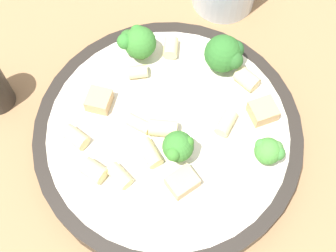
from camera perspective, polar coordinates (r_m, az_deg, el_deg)
The scene contains 19 objects.
ground_plane at distance 0.50m, azimuth 0.00°, elevation -2.10°, with size 2.00×2.00×0.00m, color #936D47.
pasta_bowl at distance 0.49m, azimuth 0.00°, elevation -1.19°, with size 0.27×0.27×0.03m.
broccoli_floret_0 at distance 0.49m, azimuth 6.97°, elevation 8.73°, with size 0.04×0.04×0.04m.
broccoli_floret_1 at distance 0.50m, azimuth -3.92°, elevation 10.17°, with size 0.03×0.04×0.04m.
broccoli_floret_2 at distance 0.44m, azimuth 1.00°, elevation -2.66°, with size 0.03×0.03×0.04m.
broccoli_floret_3 at distance 0.45m, azimuth 12.28°, elevation -2.96°, with size 0.03×0.03×0.03m.
rigatoni_0 at distance 0.50m, azimuth -3.72°, elevation 6.61°, with size 0.01×0.01×0.02m, color beige.
rigatoni_1 at distance 0.52m, azimuth 0.33°, elevation 9.55°, with size 0.02×0.02×0.02m, color beige.
rigatoni_2 at distance 0.47m, azimuth -3.57°, elevation 0.27°, with size 0.01×0.01×0.02m, color beige.
rigatoni_3 at distance 0.46m, azimuth -2.26°, elevation -3.31°, with size 0.02×0.02×0.03m, color beige.
rigatoni_4 at distance 0.47m, azimuth -11.21°, elevation -1.34°, with size 0.02×0.02×0.03m, color beige.
rigatoni_5 at distance 0.47m, azimuth 7.08°, elevation 0.38°, with size 0.01×0.01×0.03m, color beige.
rigatoni_6 at distance 0.45m, azimuth -5.93°, elevation -6.06°, with size 0.01×0.01×0.03m, color beige.
rigatoni_7 at distance 0.50m, azimuth 9.60°, elevation 5.67°, with size 0.02×0.02×0.02m, color beige.
rigatoni_8 at distance 0.47m, azimuth -0.66°, elevation -0.11°, with size 0.02×0.02×0.03m, color beige.
rigatoni_9 at distance 0.45m, azimuth -9.03°, elevation -5.41°, with size 0.02×0.02×0.02m, color beige.
chicken_chunk_0 at distance 0.49m, azimuth -8.41°, elevation 3.12°, with size 0.02×0.02×0.02m, color tan.
chicken_chunk_1 at distance 0.48m, azimuth 11.50°, elevation 1.79°, with size 0.03×0.02×0.02m, color tan.
chicken_chunk_2 at distance 0.45m, azimuth 1.76°, elevation -6.86°, with size 0.03×0.02×0.02m, color tan.
Camera 1 is at (0.19, -0.06, 0.46)m, focal length 50.00 mm.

